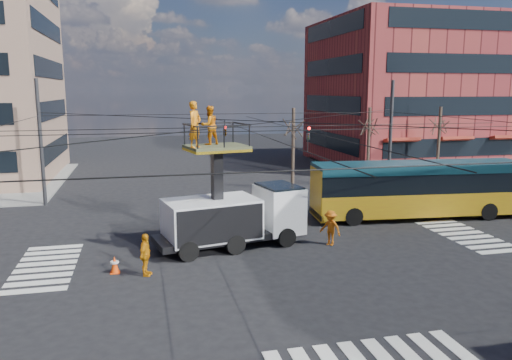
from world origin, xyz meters
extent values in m
plane|color=black|center=(0.00, 0.00, 0.00)|extent=(120.00, 120.00, 0.00)
cube|color=slate|center=(21.00, 21.00, 0.06)|extent=(18.00, 18.00, 0.12)
cube|color=black|center=(-13.00, 24.00, 2.33)|extent=(0.12, 13.60, 1.50)
cube|color=black|center=(-13.00, 24.00, 5.67)|extent=(0.12, 13.60, 1.50)
cube|color=black|center=(-13.00, 24.00, 9.00)|extent=(0.12, 13.60, 1.50)
cube|color=black|center=(-13.00, 24.00, 12.33)|extent=(0.12, 13.60, 1.50)
cube|color=maroon|center=(22.00, 24.00, 7.00)|extent=(20.00, 16.00, 14.00)
cube|color=black|center=(22.00, 16.00, 2.45)|extent=(17.00, 0.12, 1.58)
cube|color=black|center=(12.00, 24.00, 2.45)|extent=(0.12, 13.60, 1.58)
cube|color=black|center=(22.00, 16.00, 5.95)|extent=(17.00, 0.12, 1.57)
cube|color=black|center=(12.00, 24.00, 5.95)|extent=(0.12, 13.60, 1.57)
cube|color=black|center=(22.00, 16.00, 9.45)|extent=(17.00, 0.12, 1.57)
cube|color=black|center=(12.00, 24.00, 9.45)|extent=(0.12, 13.60, 1.57)
cube|color=black|center=(22.00, 16.00, 12.95)|extent=(17.00, 0.12, 1.57)
cube|color=black|center=(12.00, 24.00, 12.95)|extent=(0.12, 13.60, 1.57)
cylinder|color=#2D2D30|center=(12.00, 12.00, 4.00)|extent=(0.24, 0.24, 8.00)
cylinder|color=#2D2D30|center=(-12.00, 12.00, 4.00)|extent=(0.24, 0.24, 8.00)
cylinder|color=black|center=(0.00, 12.00, 5.70)|extent=(24.00, 0.03, 0.03)
cylinder|color=black|center=(0.00, -12.00, 5.70)|extent=(24.00, 0.03, 0.03)
cylinder|color=black|center=(12.00, 0.00, 5.70)|extent=(0.03, 24.00, 0.03)
cylinder|color=black|center=(0.00, 0.00, 5.90)|extent=(24.02, 24.02, 0.03)
cylinder|color=black|center=(0.00, 0.00, 5.90)|extent=(24.02, 24.02, 0.03)
cylinder|color=black|center=(0.00, -1.20, 5.60)|extent=(24.00, 0.03, 0.03)
cylinder|color=black|center=(0.00, 1.20, 5.60)|extent=(24.00, 0.03, 0.03)
cylinder|color=black|center=(-1.20, 0.00, 5.50)|extent=(0.03, 24.00, 0.03)
cylinder|color=black|center=(1.20, 0.00, 5.50)|extent=(0.03, 24.00, 0.03)
imported|color=black|center=(2.50, 3.00, 5.10)|extent=(0.16, 0.20, 1.00)
imported|color=black|center=(-1.50, 5.00, 5.35)|extent=(0.26, 1.24, 0.50)
cylinder|color=#382B21|center=(5.00, 13.50, 3.00)|extent=(0.24, 0.24, 6.00)
cylinder|color=#382B21|center=(11.00, 13.50, 3.00)|extent=(0.24, 0.24, 6.00)
cylinder|color=#382B21|center=(17.00, 13.50, 3.00)|extent=(0.24, 0.24, 6.00)
cube|color=black|center=(-2.00, 0.96, 0.55)|extent=(7.30, 3.59, 0.30)
cube|color=silver|center=(0.55, 1.50, 1.55)|extent=(2.25, 2.72, 2.20)
cube|color=black|center=(0.55, 1.50, 2.35)|extent=(2.04, 2.58, 0.80)
cube|color=silver|center=(-2.88, 0.78, 1.45)|extent=(4.62, 3.31, 1.80)
cylinder|color=black|center=(0.59, 0.33, 0.45)|extent=(0.95, 0.53, 0.90)
cylinder|color=black|center=(0.12, 2.58, 0.45)|extent=(0.95, 0.53, 0.90)
cylinder|color=black|center=(-1.96, -0.20, 0.45)|extent=(0.95, 0.53, 0.90)
cylinder|color=black|center=(-2.43, 2.05, 0.45)|extent=(0.95, 0.53, 0.90)
cylinder|color=black|center=(-4.11, -0.66, 0.45)|extent=(0.95, 0.53, 0.90)
cylinder|color=black|center=(-4.58, 1.60, 0.45)|extent=(0.95, 0.53, 0.90)
cube|color=black|center=(-2.59, 0.84, 3.08)|extent=(0.53, 0.53, 3.36)
cube|color=#43492B|center=(-2.59, 0.84, 4.76)|extent=(2.98, 2.59, 0.12)
cube|color=yellow|center=(-2.59, 0.84, 4.64)|extent=(2.98, 2.59, 0.12)
imported|color=orange|center=(-3.62, 0.17, 5.82)|extent=(0.84, 0.86, 2.00)
imported|color=orange|center=(-2.84, 1.23, 5.70)|extent=(1.05, 0.96, 1.76)
cube|color=gold|center=(9.59, 3.87, 0.95)|extent=(12.39, 3.65, 1.30)
cube|color=black|center=(9.59, 3.87, 2.15)|extent=(12.38, 3.59, 1.10)
cube|color=#0C2C36|center=(9.59, 3.87, 2.95)|extent=(12.39, 3.65, 0.50)
cube|color=gold|center=(3.61, 4.39, 1.60)|extent=(0.46, 2.48, 2.80)
cube|color=black|center=(3.56, 4.40, 0.45)|extent=(0.37, 2.60, 0.30)
cube|color=gold|center=(3.71, 4.38, 2.85)|extent=(0.24, 1.60, 0.35)
cylinder|color=black|center=(5.23, 3.07, 0.50)|extent=(1.02, 0.39, 1.00)
cylinder|color=black|center=(5.43, 5.42, 0.50)|extent=(1.02, 0.39, 1.00)
cylinder|color=black|center=(13.14, 2.38, 0.50)|extent=(1.02, 0.39, 1.00)
cylinder|color=black|center=(13.34, 4.73, 0.50)|extent=(1.02, 0.39, 1.00)
cone|color=#E64009|center=(-7.14, -1.41, 0.35)|extent=(0.36, 0.36, 0.70)
imported|color=orange|center=(-5.92, -2.00, 0.86)|extent=(0.73, 1.09, 1.72)
imported|color=#CE5D0D|center=(2.69, 0.08, 0.84)|extent=(1.16, 1.24, 1.68)
camera|label=1|loc=(-5.95, -21.37, 7.29)|focal=35.00mm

